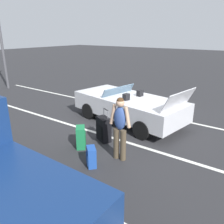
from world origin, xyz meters
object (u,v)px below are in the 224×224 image
(convertible_car, at_px, (124,105))
(suitcase_small_carryon, at_px, (91,157))
(suitcase_large_black, at_px, (104,129))
(traveler_person, at_px, (120,125))
(suitcase_medium_bright, at_px, (81,137))

(convertible_car, relative_size, suitcase_small_carryon, 8.80)
(convertible_car, xyz_separation_m, suitcase_small_carryon, (-1.04, 3.11, -0.34))
(suitcase_large_black, height_order, traveler_person, traveler_person)
(suitcase_medium_bright, height_order, suitcase_small_carryon, suitcase_medium_bright)
(traveler_person, bearing_deg, suitcase_small_carryon, 148.94)
(convertible_car, bearing_deg, suitcase_medium_bright, 103.36)
(suitcase_large_black, bearing_deg, suitcase_medium_bright, 6.40)
(suitcase_large_black, bearing_deg, traveler_person, 84.31)
(convertible_car, distance_m, suitcase_small_carryon, 3.30)
(suitcase_small_carryon, bearing_deg, suitcase_large_black, -112.87)
(traveler_person, bearing_deg, suitcase_large_black, 55.12)
(convertible_car, height_order, traveler_person, traveler_person)
(suitcase_small_carryon, relative_size, traveler_person, 0.30)
(suitcase_medium_bright, bearing_deg, suitcase_large_black, 28.65)
(suitcase_medium_bright, bearing_deg, suitcase_small_carryon, -75.34)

